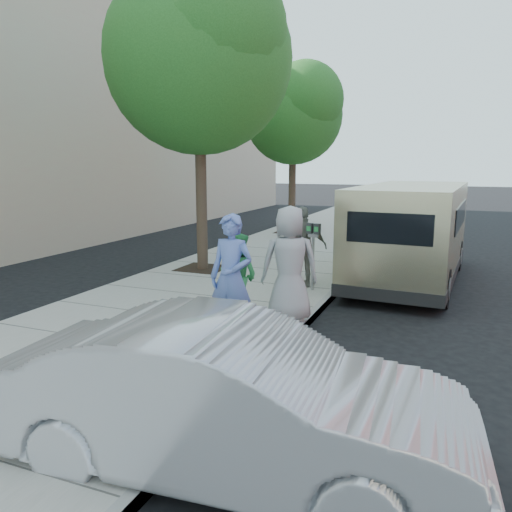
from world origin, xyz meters
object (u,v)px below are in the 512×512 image
object	(u,v)px
tree_near	(200,52)
tree_far	(294,110)
van	(412,231)
person_gray_shirt	(290,264)
person_officer	(231,277)
person_green_shirt	(238,277)
sedan	(231,400)
person_striped_polo	(303,247)
parking_meter	(313,242)

from	to	relation	value
tree_near	tree_far	world-z (taller)	tree_near
van	person_gray_shirt	xyz separation A→B (m)	(-1.63, -4.58, -0.09)
tree_far	person_officer	bearing A→B (deg)	-76.61
tree_near	person_green_shirt	distance (m)	6.45
sedan	tree_far	bearing A→B (deg)	11.44
van	sedan	distance (m)	8.79
person_officer	tree_near	bearing A→B (deg)	127.50
tree_near	sedan	xyz separation A→B (m)	(4.25, -7.53, -4.81)
sedan	person_striped_polo	world-z (taller)	person_striped_polo
sedan	person_green_shirt	xyz separation A→B (m)	(-1.65, 3.85, 0.20)
person_green_shirt	person_striped_polo	xyz separation A→B (m)	(0.35, 2.78, 0.12)
tree_far	person_striped_polo	xyz separation A→B (m)	(2.96, -8.50, -3.83)
person_green_shirt	person_officer	bearing A→B (deg)	119.67
sedan	person_green_shirt	size ratio (longest dim) A/B	2.85
person_officer	person_gray_shirt	distance (m)	1.32
tree_far	person_striped_polo	size ratio (longest dim) A/B	3.61
tree_far	person_gray_shirt	distance (m)	12.09
van	sedan	xyz separation A→B (m)	(-0.83, -8.74, -0.52)
person_officer	person_striped_polo	world-z (taller)	person_officer
tree_far	sedan	size ratio (longest dim) A/B	1.46
parking_meter	person_gray_shirt	distance (m)	2.25
tree_far	person_green_shirt	xyz separation A→B (m)	(2.61, -11.28, -3.95)
tree_near	tree_far	xyz separation A→B (m)	(-0.00, 7.60, -0.66)
parking_meter	van	distance (m)	2.97
van	person_officer	bearing A→B (deg)	-107.44
tree_near	person_green_shirt	bearing A→B (deg)	-54.69
sedan	person_striped_polo	size ratio (longest dim) A/B	2.47
person_gray_shirt	person_striped_polo	bearing A→B (deg)	-101.79
van	person_striped_polo	xyz separation A→B (m)	(-2.12, -2.11, -0.20)
tree_near	person_striped_polo	size ratio (longest dim) A/B	4.18
person_gray_shirt	parking_meter	bearing A→B (deg)	-107.97
tree_near	van	size ratio (longest dim) A/B	1.16
tree_near	sedan	bearing A→B (deg)	-60.55
person_green_shirt	van	bearing A→B (deg)	-105.24
van	person_gray_shirt	size ratio (longest dim) A/B	3.20
tree_near	person_officer	xyz separation A→B (m)	(2.90, -4.57, -4.41)
person_officer	person_striped_polo	xyz separation A→B (m)	(0.06, 3.67, -0.09)
tree_far	person_striped_polo	distance (m)	9.78
parking_meter	person_striped_polo	bearing A→B (deg)	152.83
person_green_shirt	person_striped_polo	bearing A→B (deg)	-85.60
van	person_gray_shirt	bearing A→B (deg)	-106.29
person_striped_polo	person_officer	bearing A→B (deg)	66.81
van	parking_meter	bearing A→B (deg)	-124.76
parking_meter	sedan	distance (m)	6.50
tree_near	person_green_shirt	xyz separation A→B (m)	(2.61, -3.68, -4.62)
tree_near	van	xyz separation A→B (m)	(5.08, 1.20, -4.29)
van	person_green_shirt	size ratio (longest dim) A/B	4.16
tree_near	parking_meter	bearing A→B (deg)	-19.20
sedan	tree_near	bearing A→B (deg)	25.19
sedan	person_gray_shirt	xyz separation A→B (m)	(-0.80, 4.16, 0.43)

